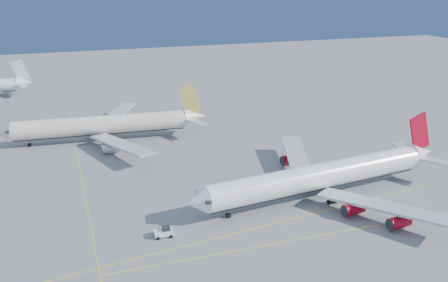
{
  "coord_description": "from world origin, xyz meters",
  "views": [
    {
      "loc": [
        -43.74,
        -89.62,
        48.78
      ],
      "look_at": [
        -3.57,
        27.1,
        7.0
      ],
      "focal_mm": 40.0,
      "sensor_mm": 36.0,
      "label": 1
    }
  ],
  "objects": [
    {
      "name": "ground",
      "position": [
        0.0,
        0.0,
        0.0
      ],
      "size": [
        500.0,
        500.0,
        0.0
      ],
      "primitive_type": "plane",
      "color": "slate",
      "rests_on": "ground"
    },
    {
      "name": "taxiway_lines",
      "position": [
        -14.71,
        6.34,
        0.01
      ],
      "size": [
        118.86,
        140.0,
        0.02
      ],
      "color": "yellow",
      "rests_on": "ground"
    },
    {
      "name": "airliner_virgin",
      "position": [
        11.83,
        1.89,
        5.01
      ],
      "size": [
        67.35,
        60.09,
        16.62
      ],
      "rotation": [
        0.0,
        0.0,
        0.12
      ],
      "color": "white",
      "rests_on": "ground"
    },
    {
      "name": "airliner_etihad",
      "position": [
        -30.56,
        58.89,
        4.97
      ],
      "size": [
        62.55,
        57.67,
        16.32
      ],
      "rotation": [
        0.0,
        0.0,
        -0.07
      ],
      "color": "beige",
      "rests_on": "ground"
    },
    {
      "name": "pushback_tug",
      "position": [
        -26.75,
        -4.44,
        0.96
      ],
      "size": [
        3.72,
        2.35,
        2.06
      ],
      "rotation": [
        0.0,
        0.0,
        -0.03
      ],
      "color": "white",
      "rests_on": "ground"
    }
  ]
}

